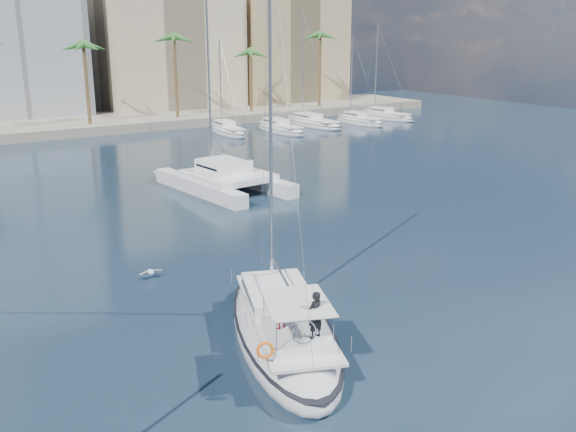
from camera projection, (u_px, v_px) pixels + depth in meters
ground at (312, 294)px, 31.92m from camera, size 160.00×160.00×0.00m
quay at (35, 128)px, 80.89m from camera, size 120.00×14.00×1.20m
building_beige at (167, 47)px, 96.97m from camera, size 20.00×14.00×20.00m
building_tan_right at (285, 52)px, 106.08m from camera, size 18.00×12.00×18.00m
palm_centre at (34, 50)px, 74.95m from camera, size 3.60×3.60×12.30m
palm_right at (280, 46)px, 92.68m from camera, size 3.60×3.60×12.30m
main_sloop at (283, 329)px, 26.95m from camera, size 8.09×12.93×18.32m
catamaran at (225, 176)px, 52.19m from camera, size 7.24×12.60×17.55m
seagull at (150, 272)px, 33.72m from camera, size 1.24×0.53×0.23m
moored_yacht_a at (228, 134)px, 80.21m from camera, size 3.37×9.52×11.90m
moored_yacht_b at (280, 132)px, 81.99m from camera, size 3.32×10.83×13.72m
moored_yacht_c at (313, 126)px, 86.99m from camera, size 3.98×12.33×15.54m
moored_yacht_d at (359, 124)px, 88.77m from camera, size 3.52×9.55×11.90m
moored_yacht_e at (385, 119)px, 93.77m from camera, size 4.61×11.11×13.72m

